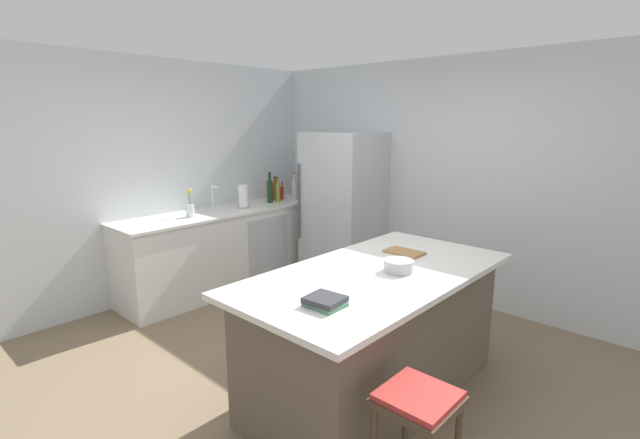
% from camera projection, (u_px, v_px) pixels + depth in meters
% --- Properties ---
extents(ground_plane, '(7.20, 7.20, 0.00)m').
position_uv_depth(ground_plane, '(308.00, 375.00, 3.52)').
color(ground_plane, '#7A664C').
extents(wall_rear, '(6.00, 0.10, 2.60)m').
position_uv_depth(wall_rear, '(452.00, 181.00, 4.86)').
color(wall_rear, silver).
rests_on(wall_rear, ground_plane).
extents(wall_left, '(0.10, 6.00, 2.60)m').
position_uv_depth(wall_left, '(145.00, 181.00, 4.86)').
color(wall_left, silver).
rests_on(wall_left, ground_plane).
extents(counter_run_left, '(0.68, 2.64, 0.93)m').
position_uv_depth(counter_run_left, '(230.00, 247.00, 5.36)').
color(counter_run_left, silver).
rests_on(counter_run_left, ground_plane).
extents(kitchen_island, '(1.08, 2.08, 0.93)m').
position_uv_depth(kitchen_island, '(375.00, 333.00, 3.19)').
color(kitchen_island, brown).
rests_on(kitchen_island, ground_plane).
extents(refrigerator, '(0.83, 0.75, 1.81)m').
position_uv_depth(refrigerator, '(343.00, 208.00, 5.43)').
color(refrigerator, '#B7BABF').
rests_on(refrigerator, ground_plane).
extents(bar_stool, '(0.36, 0.36, 0.66)m').
position_uv_depth(bar_stool, '(417.00, 415.00, 2.20)').
color(bar_stool, '#473828').
rests_on(bar_stool, ground_plane).
extents(sink_faucet, '(0.15, 0.05, 0.30)m').
position_uv_depth(sink_faucet, '(214.00, 197.00, 5.15)').
color(sink_faucet, silver).
rests_on(sink_faucet, counter_run_left).
extents(flower_vase, '(0.09, 0.09, 0.31)m').
position_uv_depth(flower_vase, '(190.00, 208.00, 4.84)').
color(flower_vase, silver).
rests_on(flower_vase, counter_run_left).
extents(paper_towel_roll, '(0.14, 0.14, 0.31)m').
position_uv_depth(paper_towel_roll, '(243.00, 197.00, 5.34)').
color(paper_towel_roll, gray).
rests_on(paper_towel_roll, counter_run_left).
extents(gin_bottle, '(0.07, 0.07, 0.30)m').
position_uv_depth(gin_bottle, '(298.00, 188.00, 6.14)').
color(gin_bottle, '#8CB79E').
rests_on(gin_bottle, counter_run_left).
extents(vinegar_bottle, '(0.05, 0.05, 0.29)m').
position_uv_depth(vinegar_bottle, '(295.00, 189.00, 6.05)').
color(vinegar_bottle, '#994C23').
rests_on(vinegar_bottle, counter_run_left).
extents(soda_bottle, '(0.08, 0.08, 0.35)m').
position_uv_depth(soda_bottle, '(295.00, 189.00, 5.90)').
color(soda_bottle, silver).
rests_on(soda_bottle, counter_run_left).
extents(hot_sauce_bottle, '(0.05, 0.05, 0.23)m').
position_uv_depth(hot_sauce_bottle, '(282.00, 193.00, 5.94)').
color(hot_sauce_bottle, red).
rests_on(hot_sauce_bottle, counter_run_left).
extents(whiskey_bottle, '(0.09, 0.09, 0.31)m').
position_uv_depth(whiskey_bottle, '(275.00, 190.00, 5.87)').
color(whiskey_bottle, brown).
rests_on(whiskey_bottle, counter_run_left).
extents(olive_oil_bottle, '(0.06, 0.06, 0.32)m').
position_uv_depth(olive_oil_bottle, '(278.00, 192.00, 5.70)').
color(olive_oil_bottle, olive).
rests_on(olive_oil_bottle, counter_run_left).
extents(wine_bottle, '(0.07, 0.07, 0.38)m').
position_uv_depth(wine_bottle, '(270.00, 190.00, 5.68)').
color(wine_bottle, '#19381E').
rests_on(wine_bottle, counter_run_left).
extents(cookbook_stack, '(0.22, 0.20, 0.05)m').
position_uv_depth(cookbook_stack, '(325.00, 301.00, 2.50)').
color(cookbook_stack, '#4C7F60').
rests_on(cookbook_stack, kitchen_island).
extents(mixing_bowl, '(0.20, 0.20, 0.08)m').
position_uv_depth(mixing_bowl, '(398.00, 266.00, 3.07)').
color(mixing_bowl, '#B2B5BA').
rests_on(mixing_bowl, kitchen_island).
extents(cutting_board, '(0.29, 0.19, 0.02)m').
position_uv_depth(cutting_board, '(404.00, 252.00, 3.50)').
color(cutting_board, '#9E7042').
rests_on(cutting_board, kitchen_island).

